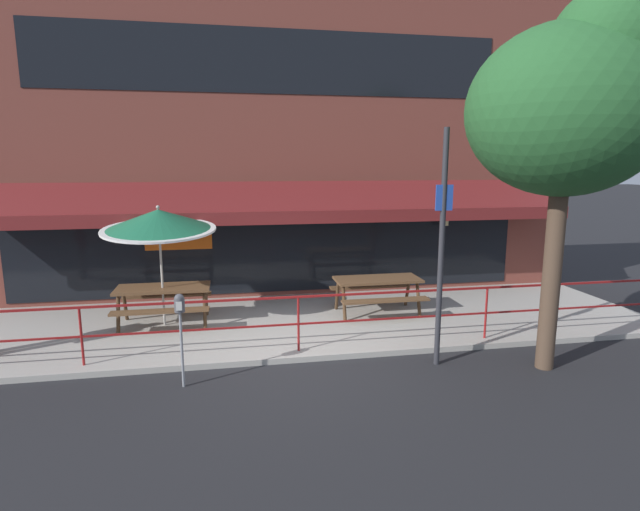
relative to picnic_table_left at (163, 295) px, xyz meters
name	(u,v)px	position (x,y,z in m)	size (l,w,h in m)	color
ground_plane	(301,363)	(2.42, -2.20, -0.71)	(120.00, 120.00, 0.00)	#232326
patio_deck	(287,323)	(2.42, -0.20, -0.66)	(15.00, 4.00, 0.10)	#ADA89E
restaurant_building	(274,136)	(2.42, 2.03, 3.19)	(15.00, 1.60, 7.84)	brown
patio_railing	(298,311)	(2.42, -1.90, 0.09)	(13.84, 0.04, 0.97)	maroon
picnic_table_left	(163,295)	(0.00, 0.00, 0.00)	(1.80, 1.42, 0.76)	brown
picnic_table_centre	(377,286)	(4.38, -0.05, 0.00)	(1.80, 1.42, 0.76)	brown
patio_umbrella_left	(159,221)	(0.00, -0.06, 1.47)	(2.14, 2.14, 2.40)	#B7B2A8
parking_meter_near	(180,312)	(0.58, -2.76, 0.44)	(0.15, 0.16, 1.42)	gray
street_sign_pole	(442,247)	(4.61, -2.65, 1.25)	(0.28, 0.09, 3.80)	#2D2D33
street_tree_curbside	(575,100)	(6.36, -3.15, 3.46)	(2.97, 2.67, 5.73)	brown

